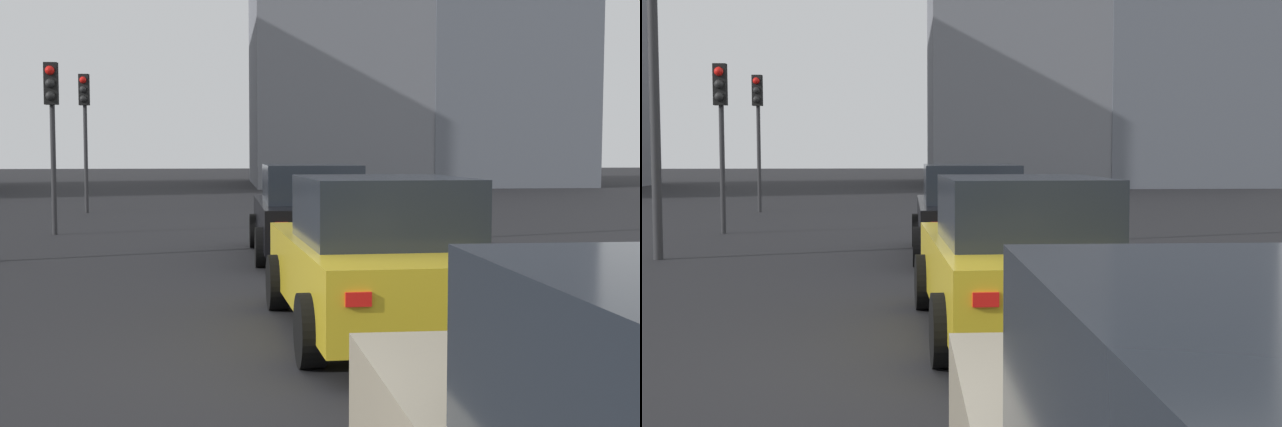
{
  "view_description": "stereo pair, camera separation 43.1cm",
  "coord_description": "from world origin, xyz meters",
  "views": [
    {
      "loc": [
        -7.2,
        0.06,
        1.85
      ],
      "look_at": [
        1.58,
        -0.91,
        1.21
      ],
      "focal_mm": 49.63,
      "sensor_mm": 36.0,
      "label": 1
    },
    {
      "loc": [
        -7.24,
        -0.37,
        1.85
      ],
      "look_at": [
        1.58,
        -0.91,
        1.21
      ],
      "focal_mm": 49.63,
      "sensor_mm": 36.0,
      "label": 2
    }
  ],
  "objects": [
    {
      "name": "traffic_light_near_left",
      "position": [
        12.41,
        3.7,
        2.68
      ],
      "size": [
        0.32,
        0.28,
        3.71
      ],
      "rotation": [
        0.0,
        0.0,
        3.12
      ],
      "color": "#2D2D30",
      "rests_on": "ground_plane"
    },
    {
      "name": "building_facade_left",
      "position": [
        39.69,
        -14.0,
        7.28
      ],
      "size": [
        12.19,
        8.18,
        14.57
      ],
      "primitive_type": "cube",
      "color": "slate",
      "rests_on": "ground_plane"
    },
    {
      "name": "traffic_light_near_right",
      "position": [
        19.18,
        4.03,
        2.9
      ],
      "size": [
        0.32,
        0.3,
        4.03
      ],
      "rotation": [
        0.0,
        0.0,
        3.04
      ],
      "color": "#2D2D30",
      "rests_on": "ground_plane"
    },
    {
      "name": "building_facade_center",
      "position": [
        39.78,
        -6.0,
        5.41
      ],
      "size": [
        12.27,
        8.88,
        10.83
      ],
      "primitive_type": "cube",
      "color": "slate",
      "rests_on": "ground_plane"
    },
    {
      "name": "car_black_left_lead",
      "position": [
        7.98,
        -1.44,
        0.76
      ],
      "size": [
        4.61,
        1.99,
        1.59
      ],
      "rotation": [
        0.0,
        0.0,
        -0.0
      ],
      "color": "black",
      "rests_on": "ground_plane"
    },
    {
      "name": "ground_plane",
      "position": [
        0.0,
        0.0,
        -0.1
      ],
      "size": [
        160.0,
        160.0,
        0.2
      ],
      "primitive_type": "cube",
      "color": "black"
    },
    {
      "name": "car_yellow_left_second",
      "position": [
        1.51,
        -1.49,
        0.76
      ],
      "size": [
        4.54,
        2.1,
        1.58
      ],
      "rotation": [
        0.0,
        0.0,
        0.04
      ],
      "color": "gold",
      "rests_on": "ground_plane"
    }
  ]
}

